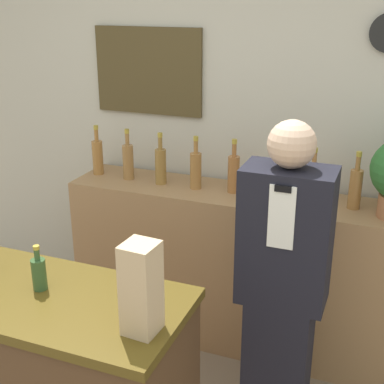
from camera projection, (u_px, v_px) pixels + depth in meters
name	position (u px, v px, depth m)	size (l,w,h in m)	color
back_wall	(239.00, 120.00, 3.23)	(5.20, 0.09, 2.70)	beige
back_shelf	(238.00, 270.00, 3.26)	(2.07, 0.42, 0.99)	#9E754C
shopkeeper	(282.00, 289.00, 2.47)	(0.40, 0.25, 1.59)	black
paper_bag	(141.00, 289.00, 1.81)	(0.12, 0.13, 0.33)	tan
counter_bottle_2	(39.00, 273.00, 2.10)	(0.06, 0.06, 0.19)	#32522B
shelf_bottle_0	(98.00, 156.00, 3.39)	(0.07, 0.07, 0.32)	#A46F36
shelf_bottle_1	(128.00, 160.00, 3.29)	(0.07, 0.07, 0.32)	#9D6F3D
shelf_bottle_2	(161.00, 165.00, 3.21)	(0.07, 0.07, 0.32)	olive
shelf_bottle_3	(196.00, 169.00, 3.13)	(0.07, 0.07, 0.32)	#A36F39
shelf_bottle_4	(234.00, 173.00, 3.07)	(0.07, 0.07, 0.32)	#A16534
shelf_bottle_5	(272.00, 177.00, 2.99)	(0.07, 0.07, 0.32)	olive
shelf_bottle_6	(312.00, 183.00, 2.91)	(0.07, 0.07, 0.32)	#A06C3B
shelf_bottle_7	(355.00, 187.00, 2.84)	(0.07, 0.07, 0.32)	#9E6C37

